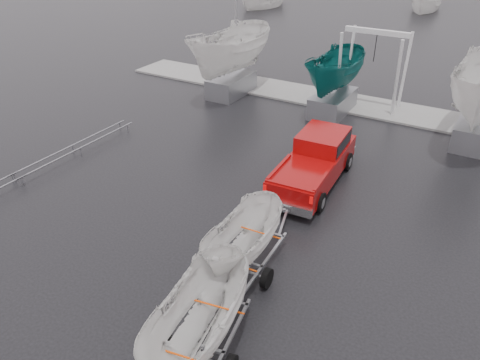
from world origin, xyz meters
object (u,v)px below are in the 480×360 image
pickup_truck (316,159)px  trailer_hitched (245,206)px  boat_hoist (374,58)px  trailer_parked (197,276)px

pickup_truck → trailer_hitched: 6.36m
pickup_truck → boat_hoist: size_ratio=1.34×
trailer_parked → boat_hoist: trailer_parked is taller
trailer_parked → pickup_truck: bearing=86.1°
trailer_parked → boat_hoist: bearing=85.0°
trailer_hitched → pickup_truck: bearing=90.0°
trailer_hitched → boat_hoist: 15.06m
pickup_truck → trailer_hitched: size_ratio=1.27×
pickup_truck → trailer_parked: 9.53m
trailer_hitched → trailer_parked: 3.22m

